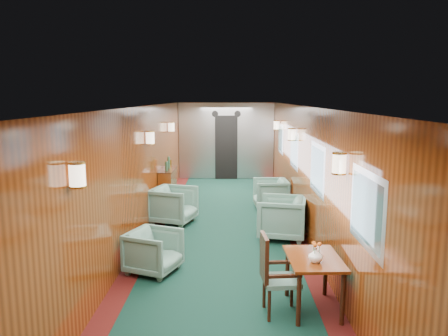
% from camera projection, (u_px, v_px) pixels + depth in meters
% --- Properties ---
extents(room, '(12.00, 12.10, 2.40)m').
position_uv_depth(room, '(223.00, 150.00, 7.80)').
color(room, '#0C2E23').
rests_on(room, ground).
extents(bulkhead, '(2.98, 0.17, 2.39)m').
position_uv_depth(bulkhead, '(226.00, 141.00, 13.71)').
color(bulkhead, '#ACAEB3').
rests_on(bulkhead, ground).
extents(windows_right, '(0.02, 8.60, 0.80)m').
position_uv_depth(windows_right, '(304.00, 158.00, 8.06)').
color(windows_right, '#ADAEB3').
rests_on(windows_right, ground).
extents(wall_sconces, '(2.97, 7.97, 0.25)m').
position_uv_depth(wall_sconces, '(224.00, 138.00, 8.34)').
color(wall_sconces, beige).
rests_on(wall_sconces, ground).
extents(dining_table, '(0.66, 0.91, 0.67)m').
position_uv_depth(dining_table, '(314.00, 266.00, 5.25)').
color(dining_table, '#662B0D').
rests_on(dining_table, ground).
extents(side_chair, '(0.48, 0.50, 0.98)m').
position_uv_depth(side_chair, '(274.00, 272.00, 5.14)').
color(side_chair, '#224F4A').
rests_on(side_chair, ground).
extents(credenza, '(0.32, 1.02, 1.19)m').
position_uv_depth(credenza, '(168.00, 188.00, 10.22)').
color(credenza, '#662B0D').
rests_on(credenza, ground).
extents(flower_vase, '(0.19, 0.19, 0.17)m').
position_uv_depth(flower_vase, '(316.00, 255.00, 5.06)').
color(flower_vase, white).
rests_on(flower_vase, dining_table).
extents(armchair_left_near, '(0.90, 0.89, 0.64)m').
position_uv_depth(armchair_left_near, '(154.00, 251.00, 6.42)').
color(armchair_left_near, '#224F4A').
rests_on(armchair_left_near, ground).
extents(armchair_left_far, '(1.03, 1.01, 0.75)m').
position_uv_depth(armchair_left_far, '(174.00, 205.00, 8.93)').
color(armchair_left_far, '#224F4A').
rests_on(armchair_left_far, ground).
extents(armchair_right_near, '(1.00, 0.98, 0.77)m').
position_uv_depth(armchair_right_near, '(282.00, 218.00, 7.98)').
color(armchair_right_near, '#224F4A').
rests_on(armchair_right_near, ground).
extents(armchair_right_far, '(0.81, 0.79, 0.70)m').
position_uv_depth(armchair_right_far, '(271.00, 194.00, 10.10)').
color(armchair_right_far, '#224F4A').
rests_on(armchair_right_far, ground).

